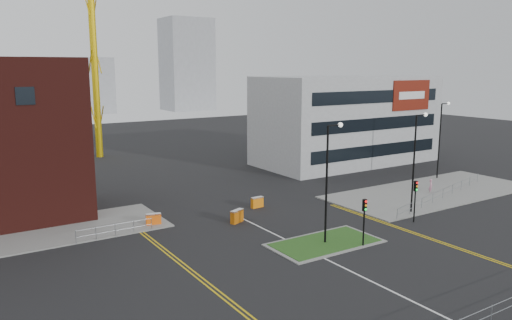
{
  "coord_description": "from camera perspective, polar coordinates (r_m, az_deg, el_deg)",
  "views": [
    {
      "loc": [
        -21.86,
        -19.6,
        13.19
      ],
      "look_at": [
        1.83,
        17.48,
        5.0
      ],
      "focal_mm": 35.0,
      "sensor_mm": 36.0,
      "label": 1
    }
  ],
  "objects": [
    {
      "name": "island_kerb",
      "position": [
        38.78,
        7.89,
        -9.38
      ],
      "size": [
        8.6,
        4.6,
        0.08
      ],
      "primitive_type": "cube",
      "color": "slate",
      "rests_on": "ground"
    },
    {
      "name": "barrier_mid",
      "position": [
        47.71,
        0.13,
        -4.81
      ],
      "size": [
        1.25,
        0.49,
        1.04
      ],
      "color": "orange",
      "rests_on": "ground"
    },
    {
      "name": "streetlamp_right_near",
      "position": [
        47.31,
        17.81,
        0.57
      ],
      "size": [
        1.46,
        0.36,
        9.18
      ],
      "color": "black",
      "rests_on": "ground"
    },
    {
      "name": "railing_front",
      "position": [
        28.58,
        23.86,
        -16.14
      ],
      "size": [
        24.05,
        0.05,
        1.1
      ],
      "color": "gray",
      "rests_on": "ground"
    },
    {
      "name": "barrier_left",
      "position": [
        43.29,
        -11.64,
        -6.63
      ],
      "size": [
        1.31,
        0.67,
        1.05
      ],
      "color": "#F55D0D",
      "rests_on": "ground"
    },
    {
      "name": "barrier_right",
      "position": [
        43.22,
        -2.19,
        -6.38
      ],
      "size": [
        1.41,
        0.95,
        1.13
      ],
      "color": "#C65E0B",
      "rests_on": "ground"
    },
    {
      "name": "yellow_left_a",
      "position": [
        34.86,
        -8.59,
        -11.8
      ],
      "size": [
        0.12,
        24.0,
        0.01
      ],
      "primitive_type": "cube",
      "color": "gold",
      "rests_on": "ground"
    },
    {
      "name": "streetlamp_island",
      "position": [
        37.44,
        8.35,
        -1.56
      ],
      "size": [
        1.46,
        0.36,
        9.18
      ],
      "color": "black",
      "rests_on": "ground"
    },
    {
      "name": "yellow_right_b",
      "position": [
        42.79,
        17.72,
        -7.92
      ],
      "size": [
        0.12,
        20.0,
        0.01
      ],
      "primitive_type": "cube",
      "color": "gold",
      "rests_on": "ground"
    },
    {
      "name": "office_block",
      "position": [
        70.73,
        10.27,
        4.54
      ],
      "size": [
        25.0,
        12.2,
        12.0
      ],
      "color": "#9D9FA2",
      "rests_on": "ground"
    },
    {
      "name": "traffic_light_island",
      "position": [
        37.89,
        12.29,
        -5.98
      ],
      "size": [
        0.28,
        0.33,
        3.65
      ],
      "color": "black",
      "rests_on": "ground"
    },
    {
      "name": "ground",
      "position": [
        32.18,
        14.6,
        -14.01
      ],
      "size": [
        200.0,
        200.0,
        0.0
      ],
      "primitive_type": "plane",
      "color": "black",
      "rests_on": "ground"
    },
    {
      "name": "centre_line",
      "position": [
        33.44,
        12.03,
        -12.92
      ],
      "size": [
        0.15,
        30.0,
        0.01
      ],
      "primitive_type": "cube",
      "color": "silver",
      "rests_on": "ground"
    },
    {
      "name": "traffic_light_right",
      "position": [
        44.94,
        17.77,
        -3.64
      ],
      "size": [
        0.28,
        0.33,
        3.65
      ],
      "color": "black",
      "rests_on": "ground"
    },
    {
      "name": "pavement_right",
      "position": [
        56.79,
        19.45,
        -3.44
      ],
      "size": [
        24.0,
        10.0,
        0.12
      ],
      "primitive_type": "cube",
      "color": "slate",
      "rests_on": "ground"
    },
    {
      "name": "grass_island",
      "position": [
        38.77,
        7.89,
        -9.35
      ],
      "size": [
        8.0,
        4.0,
        0.12
      ],
      "primitive_type": "cube",
      "color": "#204416",
      "rests_on": "ground"
    },
    {
      "name": "streetlamp_right_far",
      "position": [
        63.1,
        20.39,
        2.8
      ],
      "size": [
        1.46,
        0.36,
        9.18
      ],
      "color": "black",
      "rests_on": "ground"
    },
    {
      "name": "skyline_b",
      "position": [
        153.04,
        -20.75,
        7.92
      ],
      "size": [
        24.0,
        12.0,
        16.0
      ],
      "primitive_type": "cube",
      "color": "gray",
      "rests_on": "ground"
    },
    {
      "name": "railing_left",
      "position": [
        41.06,
        -15.81,
        -7.51
      ],
      "size": [
        6.05,
        0.05,
        1.1
      ],
      "color": "gray",
      "rests_on": "ground"
    },
    {
      "name": "skyline_c",
      "position": [
        159.31,
        -7.9,
        10.73
      ],
      "size": [
        14.0,
        12.0,
        28.0
      ],
      "primitive_type": "cube",
      "color": "gray",
      "rests_on": "ground"
    },
    {
      "name": "pedestrian",
      "position": [
        56.17,
        19.34,
        -2.84
      ],
      "size": [
        0.66,
        0.65,
        1.53
      ],
      "primitive_type": "imported",
      "rotation": [
        0.0,
        0.0,
        0.73
      ],
      "color": "pink",
      "rests_on": "ground"
    },
    {
      "name": "railing_right",
      "position": [
        53.99,
        20.59,
        -3.43
      ],
      "size": [
        19.05,
        5.05,
        1.1
      ],
      "color": "gray",
      "rests_on": "ground"
    },
    {
      "name": "yellow_left_b",
      "position": [
        34.97,
        -8.13,
        -11.72
      ],
      "size": [
        0.12,
        24.0,
        0.01
      ],
      "primitive_type": "cube",
      "color": "gold",
      "rests_on": "ground"
    },
    {
      "name": "yellow_right_a",
      "position": [
        42.57,
        17.46,
        -8.0
      ],
      "size": [
        0.12,
        20.0,
        0.01
      ],
      "primitive_type": "cube",
      "color": "gold",
      "rests_on": "ground"
    }
  ]
}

